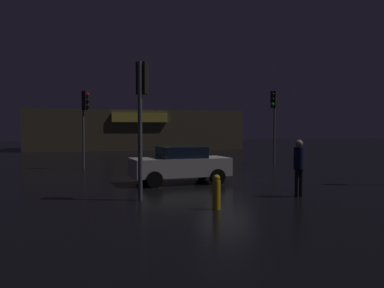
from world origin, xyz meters
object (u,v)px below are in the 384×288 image
Objects in this scene: traffic_signal_opposite at (274,110)px; traffic_signal_cross_left at (85,110)px; traffic_signal_main at (142,100)px; pedestrian at (299,163)px; fire_hydrant at (216,192)px; car_near at (180,164)px; store_building at (133,130)px.

traffic_signal_cross_left is (-11.09, 0.34, -0.14)m from traffic_signal_opposite.
pedestrian is (4.91, -0.84, -1.98)m from traffic_signal_main.
pedestrian is at bearing 21.25° from fire_hydrant.
traffic_signal_opposite reaches higher than car_near.
fire_hydrant is at bearing -94.35° from store_building.
fire_hydrant is (-2.63, -34.59, -1.56)m from store_building.
car_near is (2.08, 3.43, -2.30)m from traffic_signal_main.
traffic_signal_cross_left is at bearing 178.23° from traffic_signal_opposite.
fire_hydrant is (1.68, -2.09, -2.59)m from traffic_signal_main.
fire_hydrant is at bearing -122.90° from traffic_signal_opposite.
traffic_signal_main is 4.63m from car_near.
car_near is 2.17× the size of pedestrian.
store_building is 34.72m from fire_hydrant.
traffic_signal_main reaches higher than car_near.
traffic_signal_main reaches higher than store_building.
pedestrian is at bearing -88.96° from store_building.
traffic_signal_cross_left is 4.44× the size of fire_hydrant.
traffic_signal_opposite is 15.08m from fire_hydrant.
store_building is at bearing 103.71° from traffic_signal_opposite.
traffic_signal_cross_left reaches higher than fire_hydrant.
traffic_signal_main is 1.00× the size of traffic_signal_cross_left.
traffic_signal_main is 14.19m from traffic_signal_opposite.
store_building is at bearing 85.61° from car_near.
car_near is at bearing -64.53° from traffic_signal_cross_left.
traffic_signal_main is 1.06× the size of car_near.
store_building is 5.16× the size of traffic_signal_cross_left.
traffic_signal_opposite is at bearing 42.12° from car_near.
traffic_signal_main is at bearing -97.56° from store_building.
traffic_signal_cross_left is 8.39m from car_near.
traffic_signal_opposite is at bearing 46.76° from traffic_signal_main.
fire_hydrant is at bearing -94.17° from car_near.
traffic_signal_opposite is at bearing -1.77° from traffic_signal_cross_left.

